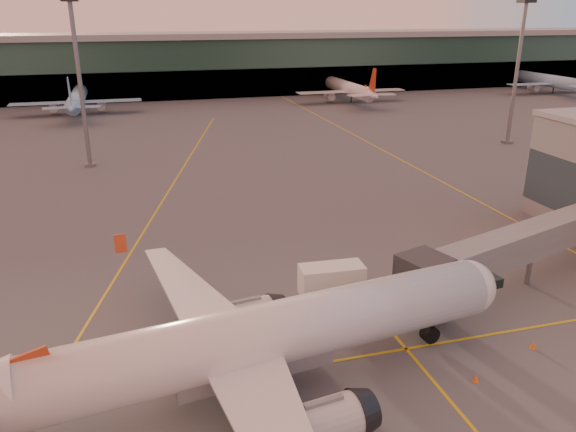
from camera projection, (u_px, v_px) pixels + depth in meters
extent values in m
plane|color=#4C4F54|center=(371.00, 404.00, 35.83)|extent=(600.00, 600.00, 0.00)
cube|color=gold|center=(343.00, 360.00, 40.34)|extent=(80.00, 0.25, 0.01)
cube|color=gold|center=(163.00, 201.00, 73.92)|extent=(31.30, 115.98, 0.01)
cube|color=gold|center=(368.00, 142.00, 106.70)|extent=(0.25, 160.00, 0.01)
cube|color=#19382D|center=(172.00, 68.00, 161.32)|extent=(400.00, 18.00, 16.00)
cube|color=gray|center=(170.00, 36.00, 158.28)|extent=(400.00, 20.00, 1.60)
cube|color=black|center=(176.00, 86.00, 155.02)|extent=(400.00, 1.00, 8.00)
cylinder|color=slate|center=(81.00, 87.00, 86.02)|extent=(0.70, 0.70, 25.00)
cube|color=slate|center=(90.00, 165.00, 90.25)|extent=(1.60, 1.60, 0.50)
cylinder|color=slate|center=(516.00, 75.00, 101.54)|extent=(0.70, 0.70, 25.00)
cube|color=black|center=(527.00, 0.00, 97.15)|extent=(2.40, 2.40, 0.80)
cube|color=slate|center=(507.00, 142.00, 105.77)|extent=(1.60, 1.60, 0.50)
cylinder|color=white|center=(268.00, 335.00, 35.77)|extent=(32.59, 8.73, 4.15)
sphere|color=white|center=(468.00, 287.00, 41.94)|extent=(4.07, 4.07, 4.07)
cube|color=black|center=(481.00, 278.00, 42.21)|extent=(2.23, 2.94, 0.73)
cylinder|color=silver|center=(323.00, 423.00, 31.45)|extent=(4.68, 3.29, 2.70)
cylinder|color=black|center=(249.00, 412.00, 33.66)|extent=(2.06, 1.70, 1.87)
cylinder|color=black|center=(248.00, 405.00, 33.47)|extent=(0.37, 0.37, 1.14)
cylinder|color=silver|center=(246.00, 317.00, 42.27)|extent=(4.68, 3.29, 2.70)
cylinder|color=black|center=(221.00, 364.00, 38.29)|extent=(2.06, 1.70, 1.87)
cylinder|color=black|center=(221.00, 357.00, 38.09)|extent=(0.37, 0.37, 1.14)
cube|color=slate|center=(251.00, 357.00, 35.78)|extent=(10.62, 4.75, 1.66)
cylinder|color=black|center=(430.00, 334.00, 41.84)|extent=(1.41, 1.01, 1.31)
cube|color=slate|center=(534.00, 239.00, 50.00)|extent=(27.74, 11.28, 2.70)
cube|color=#2D3035|center=(424.00, 275.00, 43.26)|extent=(4.29, 4.29, 3.00)
cube|color=#2D3035|center=(432.00, 304.00, 45.58)|extent=(1.60, 2.40, 2.40)
cylinder|color=black|center=(438.00, 319.00, 44.86)|extent=(0.80, 0.40, 0.80)
cylinder|color=black|center=(424.00, 306.00, 46.85)|extent=(0.80, 0.40, 0.80)
cylinder|color=slate|center=(529.00, 268.00, 50.99)|extent=(0.50, 0.50, 3.15)
cube|color=#B83F1A|center=(334.00, 302.00, 46.84)|extent=(3.01, 2.33, 1.36)
cube|color=silver|center=(332.00, 280.00, 46.05)|extent=(5.36, 2.54, 2.53)
cylinder|color=black|center=(319.00, 314.00, 45.61)|extent=(0.83, 0.36, 0.81)
cylinder|color=black|center=(357.00, 309.00, 46.28)|extent=(0.83, 0.36, 0.81)
cone|color=#FF650D|center=(533.00, 345.00, 41.60)|extent=(0.44, 0.44, 0.56)
cube|color=#FF650D|center=(533.00, 348.00, 41.69)|extent=(0.38, 0.38, 0.03)
cone|color=#FF650D|center=(476.00, 378.00, 37.90)|extent=(0.40, 0.40, 0.51)
cube|color=#FF650D|center=(476.00, 381.00, 37.98)|extent=(0.35, 0.35, 0.03)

